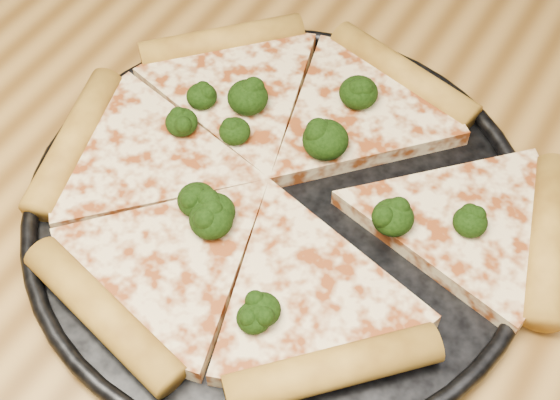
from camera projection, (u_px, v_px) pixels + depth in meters
The scene contains 4 objects.
dining_table at pixel (257, 317), 0.65m from camera, with size 1.20×0.90×0.75m.
pizza_pan at pixel (280, 207), 0.60m from camera, with size 0.37×0.37×0.02m.
pizza at pixel (280, 183), 0.60m from camera, with size 0.41×0.36×0.03m.
broccoli_florets at pixel (278, 169), 0.59m from camera, with size 0.25×0.24×0.03m.
Camera 1 is at (0.18, -0.26, 1.24)m, focal length 52.18 mm.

